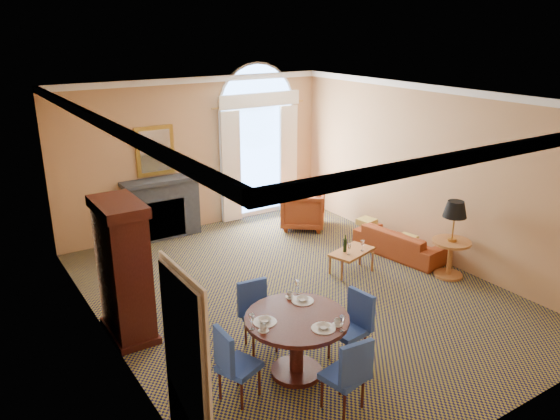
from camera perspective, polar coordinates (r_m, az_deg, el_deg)
ground at (r=9.14m, az=1.73°, el=-8.60°), size 7.50×7.50×0.00m
room_envelope at (r=8.81m, az=-0.74°, el=7.73°), size 6.04×7.52×3.45m
armoire at (r=7.88m, az=-15.97°, el=-6.28°), size 0.57×1.02×2.00m
dining_table at (r=6.92m, az=1.76°, el=-12.68°), size 1.29×1.29×1.01m
dining_chair_north at (r=7.51m, az=-2.46°, el=-10.42°), size 0.50×0.50×0.95m
dining_chair_south at (r=6.39m, az=7.25°, el=-16.38°), size 0.50×0.50×0.95m
dining_chair_east at (r=7.32m, az=7.73°, el=-11.47°), size 0.48×0.47×0.95m
dining_chair_west at (r=6.54m, az=-5.03°, el=-15.39°), size 0.55×0.55×0.95m
sofa at (r=10.69m, az=12.42°, el=-3.28°), size 0.96×1.86×0.52m
armchair at (r=11.80m, az=2.38°, el=0.12°), size 1.28×1.28×0.84m
coffee_table at (r=9.73m, az=7.50°, el=-4.40°), size 0.92×0.67×0.73m
side_table at (r=9.80m, az=17.62°, el=-1.99°), size 0.67×0.67×1.36m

